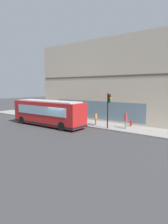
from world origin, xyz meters
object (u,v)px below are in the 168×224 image
(city_bus_nearside, at_px, (48,113))
(pedestrian_near_hydrant, at_px, (126,119))
(fire_hydrant, at_px, (131,123))
(pedestrian_by_light_pole, at_px, (96,118))
(traffic_light_near_corner, at_px, (109,104))

(city_bus_nearside, relative_size, pedestrian_near_hydrant, 5.55)
(fire_hydrant, height_order, pedestrian_by_light_pole, pedestrian_by_light_pole)
(pedestrian_near_hydrant, bearing_deg, city_bus_nearside, 113.42)
(city_bus_nearside, distance_m, pedestrian_by_light_pole, 5.83)
(fire_hydrant, height_order, pedestrian_near_hydrant, pedestrian_near_hydrant)
(city_bus_nearside, xyz_separation_m, pedestrian_by_light_pole, (3.46, -4.66, -0.52))
(city_bus_nearside, xyz_separation_m, traffic_light_near_corner, (2.56, -7.02, 1.31))
(traffic_light_near_corner, xyz_separation_m, fire_hydrant, (2.79, -1.36, -2.35))
(fire_hydrant, distance_m, pedestrian_near_hydrant, 1.80)
(fire_hydrant, bearing_deg, traffic_light_near_corner, 154.10)
(fire_hydrant, xyz_separation_m, pedestrian_by_light_pole, (-1.90, 3.72, 0.52))
(traffic_light_near_corner, distance_m, pedestrian_near_hydrant, 2.51)
(pedestrian_near_hydrant, relative_size, pedestrian_by_light_pole, 1.18)
(traffic_light_near_corner, xyz_separation_m, pedestrian_by_light_pole, (0.90, 2.36, -1.83))
(pedestrian_by_light_pole, bearing_deg, traffic_light_near_corner, -110.80)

